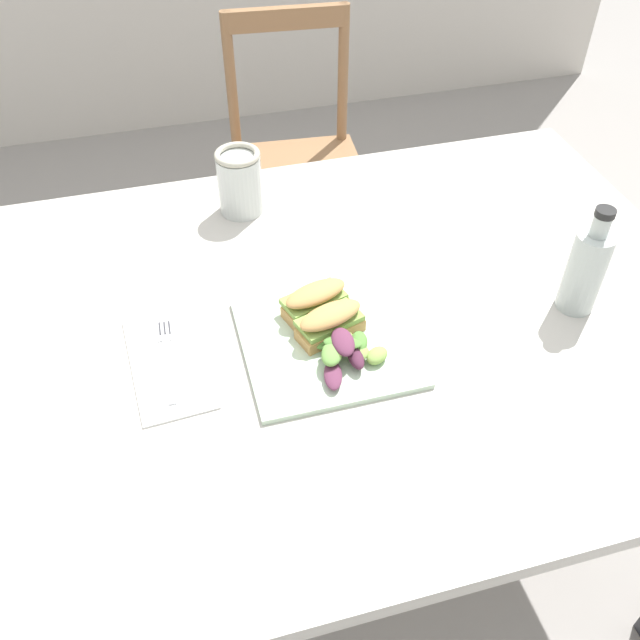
{
  "coord_description": "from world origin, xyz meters",
  "views": [
    {
      "loc": [
        -0.23,
        -0.85,
        1.55
      ],
      "look_at": [
        -0.01,
        -0.05,
        0.76
      ],
      "focal_mm": 38.32,
      "sensor_mm": 36.0,
      "label": 1
    }
  ],
  "objects_px": {
    "fork_on_napkin": "(167,353)",
    "bottle_cold_brew": "(584,274)",
    "sandwich_half_back": "(315,300)",
    "dining_table": "(340,357)",
    "plate_lunch": "(326,343)",
    "chair_wooden_far": "(297,165)",
    "mason_jar_iced_tea": "(240,185)",
    "sandwich_half_front": "(329,322)"
  },
  "relations": [
    {
      "from": "plate_lunch",
      "to": "fork_on_napkin",
      "type": "xyz_separation_m",
      "value": [
        -0.26,
        0.04,
        0.0
      ]
    },
    {
      "from": "bottle_cold_brew",
      "to": "mason_jar_iced_tea",
      "type": "height_order",
      "value": "bottle_cold_brew"
    },
    {
      "from": "fork_on_napkin",
      "to": "mason_jar_iced_tea",
      "type": "relative_size",
      "value": 1.37
    },
    {
      "from": "sandwich_half_back",
      "to": "dining_table",
      "type": "bearing_deg",
      "value": -9.94
    },
    {
      "from": "dining_table",
      "to": "sandwich_half_front",
      "type": "height_order",
      "value": "sandwich_half_front"
    },
    {
      "from": "fork_on_napkin",
      "to": "mason_jar_iced_tea",
      "type": "bearing_deg",
      "value": 62.83
    },
    {
      "from": "sandwich_half_front",
      "to": "fork_on_napkin",
      "type": "height_order",
      "value": "sandwich_half_front"
    },
    {
      "from": "fork_on_napkin",
      "to": "bottle_cold_brew",
      "type": "distance_m",
      "value": 0.71
    },
    {
      "from": "chair_wooden_far",
      "to": "bottle_cold_brew",
      "type": "distance_m",
      "value": 1.15
    },
    {
      "from": "chair_wooden_far",
      "to": "mason_jar_iced_tea",
      "type": "relative_size",
      "value": 6.44
    },
    {
      "from": "fork_on_napkin",
      "to": "bottle_cold_brew",
      "type": "relative_size",
      "value": 0.91
    },
    {
      "from": "dining_table",
      "to": "sandwich_half_back",
      "type": "relative_size",
      "value": 11.12
    },
    {
      "from": "dining_table",
      "to": "sandwich_half_back",
      "type": "xyz_separation_m",
      "value": [
        -0.04,
        0.01,
        0.15
      ]
    },
    {
      "from": "chair_wooden_far",
      "to": "plate_lunch",
      "type": "bearing_deg",
      "value": -100.77
    },
    {
      "from": "chair_wooden_far",
      "to": "sandwich_half_front",
      "type": "relative_size",
      "value": 7.05
    },
    {
      "from": "sandwich_half_front",
      "to": "dining_table",
      "type": "bearing_deg",
      "value": 53.46
    },
    {
      "from": "sandwich_half_front",
      "to": "sandwich_half_back",
      "type": "relative_size",
      "value": 1.0
    },
    {
      "from": "plate_lunch",
      "to": "bottle_cold_brew",
      "type": "distance_m",
      "value": 0.45
    },
    {
      "from": "plate_lunch",
      "to": "fork_on_napkin",
      "type": "distance_m",
      "value": 0.26
    },
    {
      "from": "dining_table",
      "to": "sandwich_half_back",
      "type": "bearing_deg",
      "value": 170.06
    },
    {
      "from": "fork_on_napkin",
      "to": "bottle_cold_brew",
      "type": "bearing_deg",
      "value": -5.33
    },
    {
      "from": "plate_lunch",
      "to": "mason_jar_iced_tea",
      "type": "distance_m",
      "value": 0.43
    },
    {
      "from": "dining_table",
      "to": "sandwich_half_front",
      "type": "xyz_separation_m",
      "value": [
        -0.04,
        -0.05,
        0.15
      ]
    },
    {
      "from": "chair_wooden_far",
      "to": "fork_on_napkin",
      "type": "height_order",
      "value": "chair_wooden_far"
    },
    {
      "from": "fork_on_napkin",
      "to": "chair_wooden_far",
      "type": "bearing_deg",
      "value": 65.42
    },
    {
      "from": "plate_lunch",
      "to": "chair_wooden_far",
      "type": "bearing_deg",
      "value": 79.23
    },
    {
      "from": "chair_wooden_far",
      "to": "plate_lunch",
      "type": "height_order",
      "value": "chair_wooden_far"
    },
    {
      "from": "sandwich_half_front",
      "to": "fork_on_napkin",
      "type": "distance_m",
      "value": 0.27
    },
    {
      "from": "fork_on_napkin",
      "to": "sandwich_half_front",
      "type": "bearing_deg",
      "value": -6.62
    },
    {
      "from": "chair_wooden_far",
      "to": "dining_table",
      "type": "bearing_deg",
      "value": -98.89
    },
    {
      "from": "plate_lunch",
      "to": "mason_jar_iced_tea",
      "type": "relative_size",
      "value": 2.03
    },
    {
      "from": "sandwich_half_back",
      "to": "fork_on_napkin",
      "type": "xyz_separation_m",
      "value": [
        -0.26,
        -0.03,
        -0.03
      ]
    },
    {
      "from": "sandwich_half_back",
      "to": "fork_on_napkin",
      "type": "distance_m",
      "value": 0.26
    },
    {
      "from": "sandwich_half_back",
      "to": "sandwich_half_front",
      "type": "bearing_deg",
      "value": -82.37
    },
    {
      "from": "fork_on_napkin",
      "to": "plate_lunch",
      "type": "bearing_deg",
      "value": -9.72
    },
    {
      "from": "sandwich_half_front",
      "to": "chair_wooden_far",
      "type": "bearing_deg",
      "value": 79.52
    },
    {
      "from": "plate_lunch",
      "to": "bottle_cold_brew",
      "type": "xyz_separation_m",
      "value": [
        0.45,
        -0.02,
        0.07
      ]
    },
    {
      "from": "fork_on_napkin",
      "to": "mason_jar_iced_tea",
      "type": "height_order",
      "value": "mason_jar_iced_tea"
    },
    {
      "from": "plate_lunch",
      "to": "sandwich_half_front",
      "type": "height_order",
      "value": "sandwich_half_front"
    },
    {
      "from": "dining_table",
      "to": "fork_on_napkin",
      "type": "distance_m",
      "value": 0.32
    },
    {
      "from": "dining_table",
      "to": "chair_wooden_far",
      "type": "xyz_separation_m",
      "value": [
        0.15,
        0.98,
        -0.18
      ]
    },
    {
      "from": "fork_on_napkin",
      "to": "bottle_cold_brew",
      "type": "height_order",
      "value": "bottle_cold_brew"
    }
  ]
}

